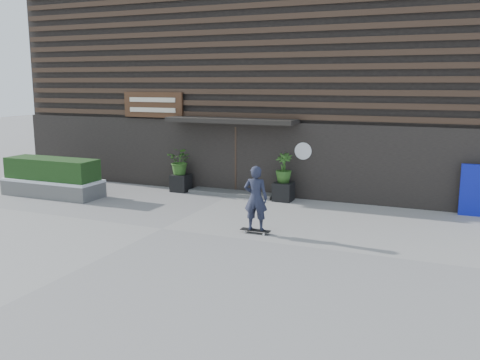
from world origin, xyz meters
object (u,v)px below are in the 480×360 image
at_px(planter_pot_right, 283,192).
at_px(skateboarder, 256,198).
at_px(raised_bed, 53,188).
at_px(planter_pot_left, 181,183).

relative_size(planter_pot_right, skateboarder, 0.34).
xyz_separation_m(planter_pot_right, raised_bed, (-7.45, -2.33, -0.05)).
bearing_deg(planter_pot_left, skateboarder, -41.54).
relative_size(planter_pot_right, raised_bed, 0.17).
xyz_separation_m(planter_pot_left, planter_pot_right, (3.80, 0.00, 0.00)).
relative_size(planter_pot_left, planter_pot_right, 1.00).
bearing_deg(skateboarder, raised_bed, 169.30).
bearing_deg(planter_pot_left, raised_bed, -147.49).
bearing_deg(skateboarder, planter_pot_left, 138.46).
xyz_separation_m(raised_bed, skateboarder, (7.97, -1.51, 0.67)).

